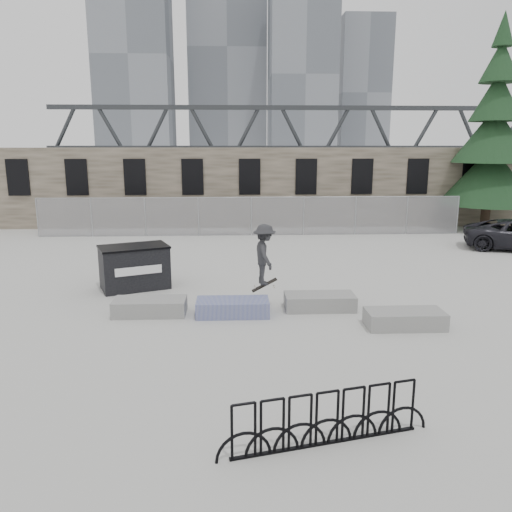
{
  "coord_description": "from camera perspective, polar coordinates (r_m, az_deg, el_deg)",
  "views": [
    {
      "loc": [
        -0.89,
        -13.36,
        4.63
      ],
      "look_at": [
        -0.23,
        1.6,
        1.3
      ],
      "focal_mm": 35.0,
      "sensor_mm": 36.0,
      "label": 1
    }
  ],
  "objects": [
    {
      "name": "ground",
      "position": [
        14.16,
        1.23,
        -6.54
      ],
      "size": [
        120.0,
        120.0,
        0.0
      ],
      "primitive_type": "plane",
      "color": "#ADADA8",
      "rests_on": "ground"
    },
    {
      "name": "stone_wall",
      "position": [
        29.71,
        -0.8,
        7.95
      ],
      "size": [
        36.0,
        2.58,
        4.5
      ],
      "color": "brown",
      "rests_on": "ground"
    },
    {
      "name": "chainlink_fence",
      "position": [
        26.12,
        -0.55,
        4.63
      ],
      "size": [
        22.06,
        0.06,
        2.02
      ],
      "color": "gray",
      "rests_on": "ground"
    },
    {
      "name": "planter_far_left",
      "position": [
        14.29,
        -12.03,
        -5.62
      ],
      "size": [
        2.0,
        0.9,
        0.44
      ],
      "color": "gray",
      "rests_on": "ground"
    },
    {
      "name": "planter_center_left",
      "position": [
        13.94,
        -2.68,
        -5.81
      ],
      "size": [
        2.0,
        0.9,
        0.44
      ],
      "color": "#303B90",
      "rests_on": "ground"
    },
    {
      "name": "planter_center_right",
      "position": [
        14.54,
        7.28,
        -5.12
      ],
      "size": [
        2.0,
        0.9,
        0.44
      ],
      "color": "gray",
      "rests_on": "ground"
    },
    {
      "name": "planter_offset",
      "position": [
        13.6,
        16.64,
        -6.83
      ],
      "size": [
        2.0,
        0.9,
        0.44
      ],
      "color": "gray",
      "rests_on": "ground"
    },
    {
      "name": "dumpster",
      "position": [
        16.88,
        -13.72,
        -1.21
      ],
      "size": [
        2.51,
        2.05,
        1.43
      ],
      "rotation": [
        0.0,
        0.0,
        0.39
      ],
      "color": "black",
      "rests_on": "ground"
    },
    {
      "name": "bike_rack",
      "position": [
        8.29,
        8.12,
        -17.96
      ],
      "size": [
        3.51,
        0.88,
        0.9
      ],
      "rotation": [
        0.0,
        0.0,
        0.23
      ],
      "color": "black",
      "rests_on": "ground"
    },
    {
      "name": "spruce_tree",
      "position": [
        30.8,
        25.38,
        11.22
      ],
      "size": [
        5.24,
        5.24,
        11.5
      ],
      "color": "#38281E",
      "rests_on": "ground"
    },
    {
      "name": "skyline_towers",
      "position": [
        108.38,
        -2.74,
        21.09
      ],
      "size": [
        58.0,
        28.0,
        48.0
      ],
      "color": "slate",
      "rests_on": "ground"
    },
    {
      "name": "truss_bridge",
      "position": [
        69.22,
        6.68,
        12.03
      ],
      "size": [
        70.0,
        3.0,
        9.8
      ],
      "color": "#2D3033",
      "rests_on": "ground"
    },
    {
      "name": "skateboarder",
      "position": [
        14.31,
        0.98,
        0.16
      ],
      "size": [
        0.84,
        1.23,
        1.98
      ],
      "rotation": [
        0.0,
        0.0,
        1.75
      ],
      "color": "#29292C",
      "rests_on": "ground"
    }
  ]
}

